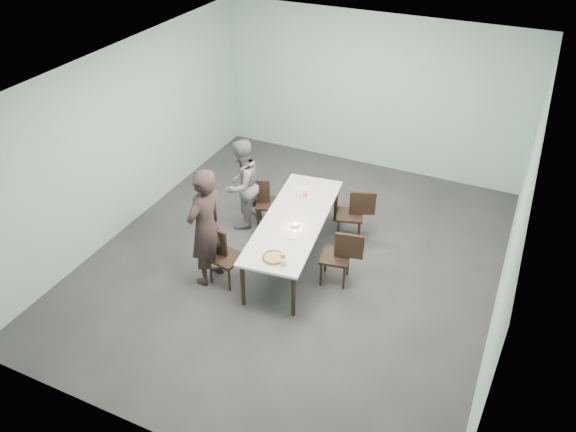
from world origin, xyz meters
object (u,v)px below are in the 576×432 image
at_px(chair_far_right, 355,212).
at_px(tealight, 295,226).
at_px(chair_near_left, 222,252).
at_px(amber_tumbler, 305,194).
at_px(water_tumbler, 283,263).
at_px(diner_far, 242,184).
at_px(chair_far_left, 264,200).
at_px(chair_near_right, 341,254).
at_px(pizza, 274,258).
at_px(diner_near, 206,228).
at_px(beer_glass, 283,258).
at_px(table, 294,222).
at_px(side_plate, 292,236).

distance_m(chair_far_right, tealight, 1.28).
relative_size(chair_near_left, tealight, 15.54).
bearing_deg(amber_tumbler, water_tumbler, -76.31).
distance_m(chair_near_left, diner_far, 1.49).
distance_m(chair_far_left, diner_far, 0.46).
xyz_separation_m(chair_near_left, diner_far, (-0.41, 1.41, 0.29)).
bearing_deg(chair_far_right, chair_far_left, -6.48).
xyz_separation_m(chair_near_right, pizza, (-0.70, -0.79, 0.27)).
relative_size(diner_near, pizza, 5.48).
bearing_deg(chair_far_left, amber_tumbler, -19.82).
xyz_separation_m(chair_near_right, beer_glass, (-0.55, -0.81, 0.32)).
bearing_deg(table, chair_near_right, -14.01).
bearing_deg(tealight, amber_tumbler, 103.50).
bearing_deg(water_tumbler, chair_near_right, 58.54).
relative_size(chair_far_right, diner_far, 0.55).
bearing_deg(chair_far_right, chair_near_right, 81.49).
bearing_deg(diner_near, chair_far_right, 147.98).
distance_m(chair_far_right, beer_glass, 2.01).
distance_m(chair_near_right, side_plate, 0.76).
relative_size(diner_far, amber_tumbler, 19.68).
relative_size(chair_far_right, beer_glass, 5.80).
distance_m(chair_far_right, diner_near, 2.53).
bearing_deg(chair_far_left, table, -58.32).
distance_m(chair_far_right, diner_far, 1.91).
xyz_separation_m(chair_near_left, pizza, (0.90, -0.10, 0.27)).
height_order(chair_near_left, side_plate, chair_near_left).
xyz_separation_m(chair_far_right, side_plate, (-0.50, -1.36, 0.25)).
relative_size(diner_far, water_tumbler, 17.49).
xyz_separation_m(table, beer_glass, (0.29, -1.02, 0.13)).
relative_size(pizza, amber_tumbler, 4.25).
bearing_deg(chair_near_right, side_plate, 7.18).
height_order(chair_far_left, water_tumbler, chair_far_left).
relative_size(chair_far_right, diner_near, 0.47).
distance_m(chair_far_right, side_plate, 1.47).
bearing_deg(chair_far_right, tealight, 45.65).
distance_m(chair_near_left, pizza, 0.95).
distance_m(chair_near_left, beer_glass, 1.11).
height_order(chair_far_right, tealight, chair_far_right).
xyz_separation_m(chair_near_left, diner_near, (-0.18, -0.08, 0.43)).
bearing_deg(chair_near_right, pizza, 38.40).
relative_size(pizza, side_plate, 1.89).
bearing_deg(pizza, water_tumbler, -22.98).
xyz_separation_m(chair_far_left, diner_far, (-0.33, -0.13, 0.29)).
height_order(diner_far, pizza, diner_far).
bearing_deg(water_tumbler, tealight, 103.87).
distance_m(chair_far_left, chair_far_right, 1.53).
height_order(chair_near_left, chair_far_right, same).
height_order(table, beer_glass, beer_glass).
height_order(table, tealight, tealight).
bearing_deg(table, water_tumbler, -73.45).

